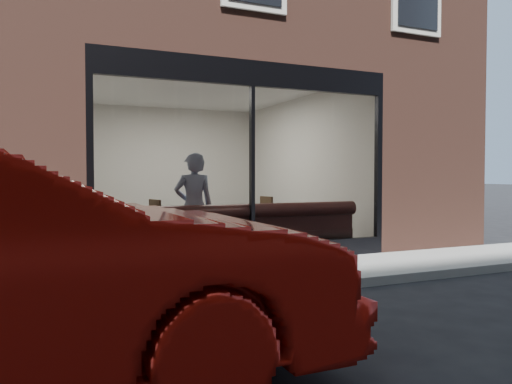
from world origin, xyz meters
name	(u,v)px	position (x,y,z in m)	size (l,w,h in m)	color
ground	(319,290)	(0.00, 0.00, 0.00)	(120.00, 120.00, 0.00)	black
sidewalk_near	(282,275)	(0.00, 1.00, 0.01)	(40.00, 2.00, 0.01)	gray
kerb_near	(321,286)	(0.00, -0.05, 0.06)	(40.00, 0.10, 0.12)	gray
host_building_pier_left	(8,167)	(-3.75, 8.00, 1.60)	(2.50, 12.00, 3.20)	brown
host_building_pier_right	(288,168)	(3.75, 8.00, 1.60)	(2.50, 12.00, 3.20)	brown
host_building_backfill	(142,169)	(0.00, 11.00, 1.60)	(5.00, 6.00, 3.20)	brown
cafe_floor	(197,240)	(0.00, 5.00, 0.02)	(6.00, 6.00, 0.00)	#2D2D30
cafe_ceiling	(197,90)	(0.00, 5.00, 3.19)	(6.00, 6.00, 0.00)	white
cafe_wall_back	(164,167)	(0.00, 7.99, 1.60)	(5.00, 5.00, 0.00)	silver
cafe_wall_left	(73,165)	(-2.49, 5.00, 1.60)	(6.00, 6.00, 0.00)	silver
cafe_wall_right	(300,166)	(2.49, 5.00, 1.60)	(6.00, 6.00, 0.00)	silver
storefront_kick	(252,254)	(0.00, 2.05, 0.15)	(5.00, 0.10, 0.30)	black
storefront_header	(252,73)	(0.00, 2.05, 3.00)	(5.00, 0.10, 0.40)	black
storefront_mullion	(252,166)	(0.00, 2.05, 1.55)	(0.06, 0.10, 2.50)	black
storefront_glass	(253,166)	(0.00, 2.02, 1.55)	(4.80, 4.80, 0.00)	white
banquette	(243,246)	(0.00, 2.45, 0.23)	(4.00, 0.55, 0.45)	#391615
person	(194,207)	(-0.78, 2.67, 0.88)	(0.64, 0.42, 1.76)	#8896BB
cafe_table_left	(124,214)	(-1.79, 3.36, 0.74)	(0.56, 0.56, 0.04)	#2F1F12
cafe_table_right	(297,209)	(1.47, 3.24, 0.74)	(0.54, 0.54, 0.03)	#2F1F12
cafe_chair_left	(146,239)	(-1.32, 3.89, 0.24)	(0.41, 0.41, 0.04)	#2F1F12
cafe_chair_right	(259,231)	(1.11, 4.26, 0.24)	(0.41, 0.41, 0.04)	#2F1F12
wall_poster	(78,169)	(-2.45, 4.13, 1.51)	(0.02, 0.61, 0.81)	white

